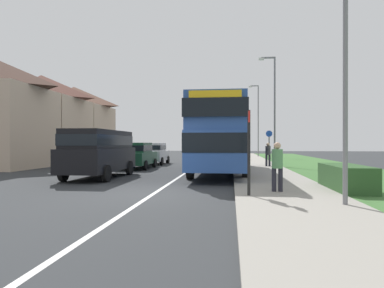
% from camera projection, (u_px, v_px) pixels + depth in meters
% --- Properties ---
extents(ground_plane, '(120.00, 120.00, 0.00)m').
position_uv_depth(ground_plane, '(154.00, 194.00, 10.78)').
color(ground_plane, '#2D3033').
extents(lane_marking_centre, '(0.14, 60.00, 0.01)m').
position_uv_depth(lane_marking_centre, '(187.00, 172.00, 18.73)').
color(lane_marking_centre, silver).
rests_on(lane_marking_centre, ground_plane).
extents(pavement_near_side, '(3.20, 68.00, 0.12)m').
position_uv_depth(pavement_near_side, '(266.00, 175.00, 16.25)').
color(pavement_near_side, gray).
rests_on(pavement_near_side, ground_plane).
extents(grass_verge_seaward, '(6.00, 68.00, 0.08)m').
position_uv_depth(grass_verge_seaward, '(359.00, 177.00, 15.75)').
color(grass_verge_seaward, '#3D6B33').
rests_on(grass_verge_seaward, ground_plane).
extents(roadside_hedge, '(1.10, 2.84, 0.90)m').
position_uv_depth(roadside_hedge, '(346.00, 179.00, 11.16)').
color(roadside_hedge, '#2D5128').
rests_on(roadside_hedge, ground_plane).
extents(double_decker_bus, '(2.80, 11.34, 3.70)m').
position_uv_depth(double_decker_bus, '(220.00, 134.00, 18.17)').
color(double_decker_bus, '#284C93').
rests_on(double_decker_bus, ground_plane).
extents(parked_van_black, '(2.11, 5.18, 2.23)m').
position_uv_depth(parked_van_black, '(100.00, 150.00, 15.72)').
color(parked_van_black, black).
rests_on(parked_van_black, ground_plane).
extents(parked_car_dark_green, '(1.94, 3.99, 1.67)m').
position_uv_depth(parked_car_dark_green, '(136.00, 154.00, 21.32)').
color(parked_car_dark_green, '#19472D').
rests_on(parked_car_dark_green, ground_plane).
extents(parked_car_silver, '(1.93, 3.91, 1.64)m').
position_uv_depth(parked_car_silver, '(154.00, 153.00, 25.87)').
color(parked_car_silver, '#B7B7BC').
rests_on(parked_car_silver, ground_plane).
extents(pedestrian_at_stop, '(0.34, 0.34, 1.67)m').
position_uv_depth(pedestrian_at_stop, '(277.00, 164.00, 10.47)').
color(pedestrian_at_stop, '#23232D').
rests_on(pedestrian_at_stop, ground_plane).
extents(pedestrian_walking_away, '(0.34, 0.34, 1.67)m').
position_uv_depth(pedestrian_walking_away, '(268.00, 153.00, 22.00)').
color(pedestrian_walking_away, '#23232D').
rests_on(pedestrian_walking_away, ground_plane).
extents(bus_stop_sign, '(0.09, 0.52, 2.60)m').
position_uv_depth(bus_stop_sign, '(249.00, 147.00, 9.71)').
color(bus_stop_sign, black).
rests_on(bus_stop_sign, ground_plane).
extents(cycle_route_sign, '(0.44, 0.08, 2.52)m').
position_uv_depth(cycle_route_sign, '(269.00, 146.00, 23.25)').
color(cycle_route_sign, slate).
rests_on(cycle_route_sign, ground_plane).
extents(street_lamp_near, '(1.14, 0.20, 7.09)m').
position_uv_depth(street_lamp_near, '(341.00, 44.00, 8.25)').
color(street_lamp_near, slate).
rests_on(street_lamp_near, ground_plane).
extents(street_lamp_mid, '(1.14, 0.20, 7.52)m').
position_uv_depth(street_lamp_mid, '(273.00, 104.00, 22.70)').
color(street_lamp_mid, slate).
rests_on(street_lamp_mid, ground_plane).
extents(street_lamp_far, '(1.14, 0.20, 8.28)m').
position_uv_depth(street_lamp_far, '(257.00, 117.00, 38.28)').
color(street_lamp_far, slate).
rests_on(street_lamp_far, ground_plane).
extents(house_terrace_far_side, '(6.64, 17.24, 7.29)m').
position_uv_depth(house_terrace_far_side, '(41.00, 119.00, 27.69)').
color(house_terrace_far_side, '#C1A88E').
rests_on(house_terrace_far_side, ground_plane).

